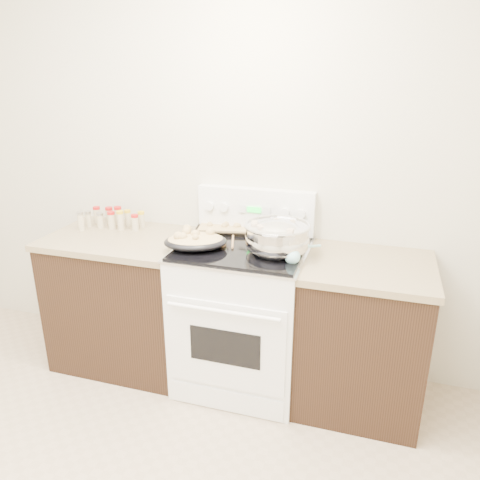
% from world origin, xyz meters
% --- Properties ---
extents(counter_left, '(0.93, 0.67, 0.92)m').
position_xyz_m(counter_left, '(-0.48, 1.43, 0.46)').
color(counter_left, black).
rests_on(counter_left, ground).
extents(counter_right, '(0.73, 0.67, 0.92)m').
position_xyz_m(counter_right, '(1.08, 1.43, 0.46)').
color(counter_right, black).
rests_on(counter_right, ground).
extents(kitchen_range, '(0.78, 0.73, 1.22)m').
position_xyz_m(kitchen_range, '(0.35, 1.42, 0.49)').
color(kitchen_range, white).
rests_on(kitchen_range, ground).
extents(mixing_bowl, '(0.45, 0.45, 0.22)m').
position_xyz_m(mixing_bowl, '(0.57, 1.38, 1.03)').
color(mixing_bowl, silver).
rests_on(mixing_bowl, kitchen_range).
extents(roasting_pan, '(0.44, 0.37, 0.11)m').
position_xyz_m(roasting_pan, '(0.09, 1.31, 0.99)').
color(roasting_pan, black).
rests_on(roasting_pan, kitchen_range).
extents(baking_sheet, '(0.48, 0.38, 0.06)m').
position_xyz_m(baking_sheet, '(0.18, 1.70, 0.96)').
color(baking_sheet, black).
rests_on(baking_sheet, kitchen_range).
extents(wooden_spoon, '(0.10, 0.27, 0.04)m').
position_xyz_m(wooden_spoon, '(0.25, 1.42, 0.95)').
color(wooden_spoon, '#AB7E4E').
rests_on(wooden_spoon, kitchen_range).
extents(blue_ladle, '(0.17, 0.27, 0.11)m').
position_xyz_m(blue_ladle, '(0.69, 1.28, 0.98)').
color(blue_ladle, '#9EE4EC').
rests_on(blue_ladle, kitchen_range).
extents(spice_jars, '(0.39, 0.24, 0.13)m').
position_xyz_m(spice_jars, '(-0.62, 1.57, 0.98)').
color(spice_jars, '#BFB28C').
rests_on(spice_jars, counter_left).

